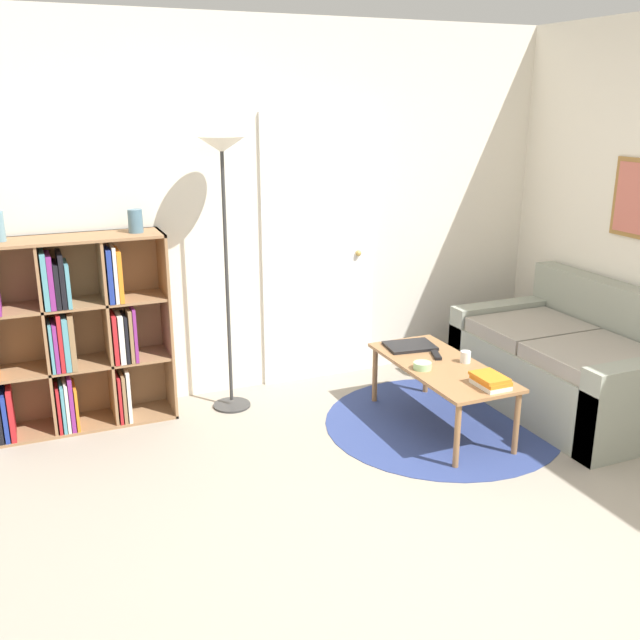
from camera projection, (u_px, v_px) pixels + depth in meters
The scene contains 13 objects.
ground_plane at pixel (470, 594), 3.11m from camera, with size 14.00×14.00×0.00m, color gray.
wall_back at pixel (269, 213), 5.05m from camera, with size 7.42×0.11×2.60m.
rug at pixel (442, 423), 4.73m from camera, with size 1.55×1.55×0.01m.
bookshelf at pixel (66, 335), 4.53m from camera, with size 1.17×0.34×1.25m.
floor_lamp at pixel (223, 182), 4.54m from camera, with size 0.31×0.31×1.84m.
couch at pixel (574, 367), 4.92m from camera, with size 0.92×1.53×0.85m.
coffee_table at pixel (441, 371), 4.59m from camera, with size 0.50×1.12×0.43m.
laptop at pixel (410, 346), 4.89m from camera, with size 0.35×0.28×0.02m.
bowl at pixel (422, 366), 4.49m from camera, with size 0.12×0.12×0.05m.
book_stack_on_table at pixel (490, 381), 4.22m from camera, with size 0.17×0.22×0.07m.
cup at pixel (466, 357), 4.60m from camera, with size 0.07×0.07×0.08m.
remote at pixel (436, 355), 4.72m from camera, with size 0.09×0.16×0.02m.
vase_on_shelf at pixel (135, 221), 4.50m from camera, with size 0.09×0.09×0.15m.
Camera 1 is at (-1.62, -2.15, 2.07)m, focal length 40.00 mm.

